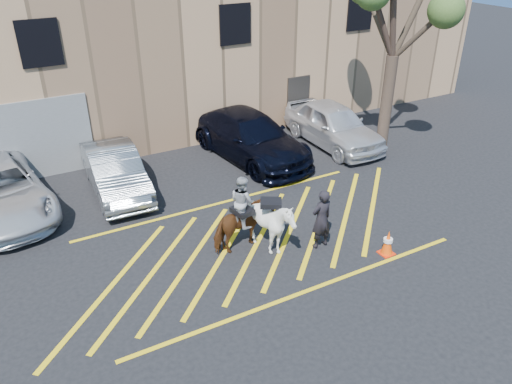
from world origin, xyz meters
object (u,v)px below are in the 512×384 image
mounted_bay (242,220)px  traffic_cone (388,242)px  handler (321,219)px  car_white_suv (333,125)px  saddled_white (271,224)px  car_silver_sedan (115,171)px  car_blue_suv (250,136)px

mounted_bay → traffic_cone: bearing=-32.8°
handler → mounted_bay: bearing=-30.2°
car_white_suv → saddled_white: (-5.98, -5.29, 0.00)m
car_silver_sedan → saddled_white: saddled_white is taller
car_silver_sedan → saddled_white: bearing=-60.3°
mounted_bay → saddled_white: size_ratio=1.10×
saddled_white → handler: bearing=-20.6°
car_white_suv → traffic_cone: (-3.28, -6.97, -0.48)m
car_white_suv → car_silver_sedan: bearing=179.0°
car_blue_suv → mounted_bay: mounted_bay is taller
car_blue_suv → car_white_suv: size_ratio=1.17×
car_silver_sedan → handler: bearing=-52.8°
car_blue_suv → mounted_bay: bearing=-127.2°
saddled_white → car_blue_suv: bearing=67.0°
mounted_bay → saddled_white: mounted_bay is taller
car_blue_suv → car_silver_sedan: bearing=176.5°
mounted_bay → traffic_cone: mounted_bay is taller
car_blue_suv → saddled_white: (-2.46, -5.80, 0.00)m
mounted_bay → car_white_suv: bearing=36.2°
car_white_suv → mounted_bay: 8.18m
car_silver_sedan → mounted_bay: bearing=-63.9°
mounted_bay → traffic_cone: size_ratio=3.03×
handler → traffic_cone: (1.39, -1.19, -0.52)m
traffic_cone → car_blue_suv: bearing=91.9°
car_silver_sedan → car_blue_suv: (5.25, 0.34, 0.10)m
car_silver_sedan → car_blue_suv: 5.26m
car_white_suv → saddled_white: 7.99m
car_blue_suv → handler: handler is taller
car_white_suv → handler: bearing=-128.8°
handler → traffic_cone: 1.90m
car_silver_sedan → car_white_suv: size_ratio=0.91×
car_silver_sedan → handler: handler is taller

